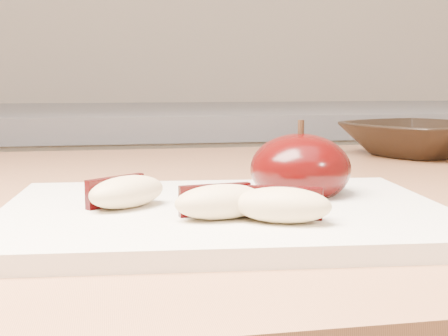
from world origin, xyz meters
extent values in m
cube|color=slate|center=(0.00, 1.20, 0.92)|extent=(2.40, 0.62, 0.04)
cube|color=#AB744A|center=(0.00, 0.50, 0.88)|extent=(1.64, 0.64, 0.04)
cube|color=silver|center=(0.04, 0.36, 0.91)|extent=(0.31, 0.24, 0.01)
ellipsoid|color=black|center=(0.10, 0.40, 0.93)|extent=(0.09, 0.09, 0.05)
cylinder|color=black|center=(0.10, 0.40, 0.96)|extent=(0.00, 0.00, 0.01)
ellipsoid|color=beige|center=(-0.03, 0.37, 0.92)|extent=(0.06, 0.06, 0.02)
cube|color=black|center=(-0.03, 0.38, 0.92)|extent=(0.04, 0.03, 0.02)
ellipsoid|color=beige|center=(0.03, 0.32, 0.92)|extent=(0.06, 0.04, 0.02)
cube|color=black|center=(0.03, 0.34, 0.92)|extent=(0.05, 0.01, 0.02)
ellipsoid|color=beige|center=(0.06, 0.31, 0.92)|extent=(0.06, 0.05, 0.02)
cube|color=black|center=(0.06, 0.32, 0.92)|extent=(0.04, 0.02, 0.02)
imported|color=black|center=(0.34, 0.68, 0.92)|extent=(0.23, 0.23, 0.04)
camera|label=1|loc=(-0.04, -0.03, 0.99)|focal=50.00mm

